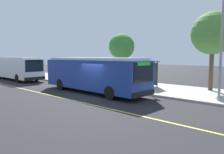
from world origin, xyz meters
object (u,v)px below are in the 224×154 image
(transit_bus_main, at_px, (93,73))
(route_sign_post, at_px, (149,70))
(transit_bus_second, at_px, (16,67))
(waiting_bench, at_px, (143,81))
(pedestrian_commuter, at_px, (127,78))

(transit_bus_main, bearing_deg, route_sign_post, 36.48)
(transit_bus_second, bearing_deg, waiting_bench, 18.02)
(waiting_bench, distance_m, route_sign_post, 3.46)
(pedestrian_commuter, bearing_deg, route_sign_post, -2.35)
(transit_bus_main, distance_m, waiting_bench, 5.49)
(transit_bus_main, xyz_separation_m, waiting_bench, (1.62, 5.15, -0.98))
(pedestrian_commuter, bearing_deg, transit_bus_main, -116.66)
(transit_bus_main, bearing_deg, transit_bus_second, -179.45)
(transit_bus_second, distance_m, waiting_bench, 17.12)
(route_sign_post, xyz_separation_m, pedestrian_commuter, (-2.34, 0.10, -0.84))
(transit_bus_second, xyz_separation_m, waiting_bench, (16.26, 5.29, -0.98))
(transit_bus_second, xyz_separation_m, route_sign_post, (18.43, 2.95, 0.34))
(transit_bus_main, height_order, transit_bus_second, same)
(waiting_bench, xyz_separation_m, route_sign_post, (2.17, -2.34, 1.32))
(transit_bus_second, relative_size, waiting_bench, 6.51)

